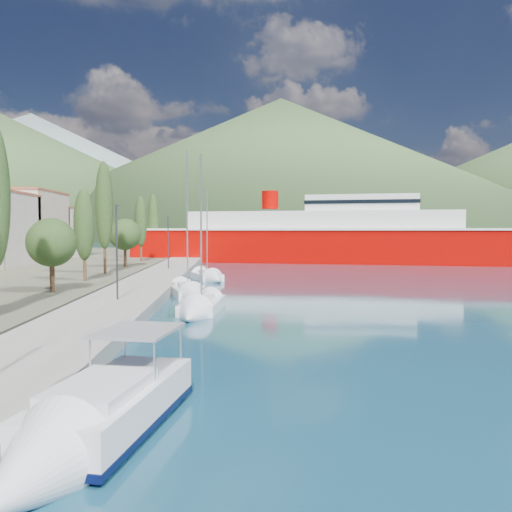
{
  "coord_description": "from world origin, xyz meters",
  "views": [
    {
      "loc": [
        -1.66,
        -19.73,
        5.27
      ],
      "look_at": [
        0.0,
        14.0,
        3.5
      ],
      "focal_mm": 35.0,
      "sensor_mm": 36.0,
      "label": 1
    }
  ],
  "objects": [
    {
      "name": "sailboat_far",
      "position": [
        -3.77,
        31.67,
        0.3
      ],
      "size": [
        4.54,
        7.5,
        10.51
      ],
      "color": "silver",
      "rests_on": "ground"
    },
    {
      "name": "quay",
      "position": [
        -9.0,
        26.0,
        0.4
      ],
      "size": [
        5.0,
        88.0,
        0.8
      ],
      "primitive_type": "cube",
      "color": "gray",
      "rests_on": "ground"
    },
    {
      "name": "lamp_posts",
      "position": [
        -9.0,
        14.53,
        4.08
      ],
      "size": [
        0.15,
        46.49,
        6.06
      ],
      "color": "#2D2D33",
      "rests_on": "quay"
    },
    {
      "name": "sailboat_near",
      "position": [
        -3.8,
        10.92,
        0.3
      ],
      "size": [
        3.22,
        7.85,
        10.96
      ],
      "color": "silver",
      "rests_on": "ground"
    },
    {
      "name": "ground",
      "position": [
        0.0,
        120.0,
        0.0
      ],
      "size": [
        1400.0,
        1400.0,
        0.0
      ],
      "primitive_type": "plane",
      "color": "navy"
    },
    {
      "name": "motor_cruiser",
      "position": [
        -5.1,
        -8.0,
        0.5
      ],
      "size": [
        4.18,
        8.56,
        3.04
      ],
      "color": "black",
      "rests_on": "ground"
    },
    {
      "name": "tree_row",
      "position": [
        -14.83,
        31.45,
        5.95
      ],
      "size": [
        3.93,
        64.27,
        11.66
      ],
      "color": "#47301E",
      "rests_on": "land_strip"
    },
    {
      "name": "hills_far",
      "position": [
        138.59,
        618.73,
        77.39
      ],
      "size": [
        1480.0,
        900.0,
        180.0
      ],
      "color": "gray",
      "rests_on": "ground"
    },
    {
      "name": "ferry",
      "position": [
        13.45,
        62.16,
        3.79
      ],
      "size": [
        63.99,
        28.72,
        12.45
      ],
      "color": "#A80300",
      "rests_on": "ground"
    },
    {
      "name": "hills_near",
      "position": [
        98.04,
        372.5,
        49.18
      ],
      "size": [
        1010.0,
        520.0,
        115.0
      ],
      "color": "#3C562E",
      "rests_on": "ground"
    },
    {
      "name": "sailboat_mid",
      "position": [
        -4.76,
        18.55,
        0.3
      ],
      "size": [
        4.32,
        8.91,
        12.4
      ],
      "color": "silver",
      "rests_on": "ground"
    }
  ]
}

